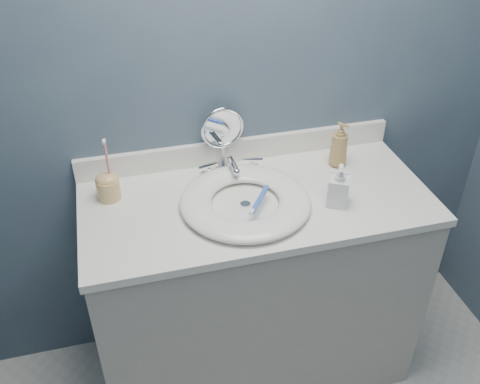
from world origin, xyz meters
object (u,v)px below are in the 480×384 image
object	(u,v)px
soap_bottle_amber	(339,144)
makeup_mirror	(223,135)
toothbrush_holder	(108,185)
soap_bottle_clear	(339,185)

from	to	relation	value
soap_bottle_amber	makeup_mirror	bearing A→B (deg)	131.83
toothbrush_holder	soap_bottle_amber	bearing A→B (deg)	0.01
makeup_mirror	soap_bottle_clear	world-z (taller)	makeup_mirror
makeup_mirror	toothbrush_holder	xyz separation A→B (m)	(-0.43, -0.11, -0.08)
soap_bottle_amber	soap_bottle_clear	bearing A→B (deg)	-147.23
makeup_mirror	toothbrush_holder	distance (m)	0.45
soap_bottle_clear	makeup_mirror	bearing A→B (deg)	162.54
soap_bottle_amber	toothbrush_holder	world-z (taller)	toothbrush_holder
soap_bottle_amber	soap_bottle_clear	xyz separation A→B (m)	(-0.10, -0.23, -0.01)
makeup_mirror	soap_bottle_clear	xyz separation A→B (m)	(0.32, -0.34, -0.06)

